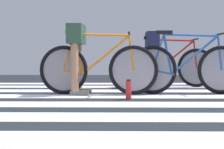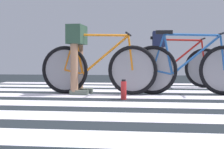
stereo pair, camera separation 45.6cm
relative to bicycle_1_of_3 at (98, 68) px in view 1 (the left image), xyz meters
The scene contains 8 objects.
ground 1.35m from the bicycle_1_of_3, 81.12° to the right, with size 18.00×14.00×0.02m.
crosswalk_markings 1.11m from the bicycle_1_of_3, 78.78° to the right, with size 5.48×6.50×0.00m.
bicycle_1_of_3 is the anchor object (origin of this frame).
cyclist_1_of_3 0.41m from the bicycle_1_of_3, behind, with size 0.33×0.42×1.02m.
bicycle_2_of_3 1.31m from the bicycle_1_of_3, ahead, with size 1.74×0.52×0.93m.
bicycle_3_of_3 1.77m from the bicycle_1_of_3, 45.38° to the left, with size 1.74×0.52×0.93m.
cyclist_3_of_3 1.59m from the bicycle_1_of_3, 53.32° to the left, with size 0.32×0.41×1.02m.
water_bottle 0.74m from the bicycle_1_of_3, 52.48° to the right, with size 0.07×0.07×0.26m.
Camera 1 is at (0.07, -3.24, 0.53)m, focal length 49.90 mm.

